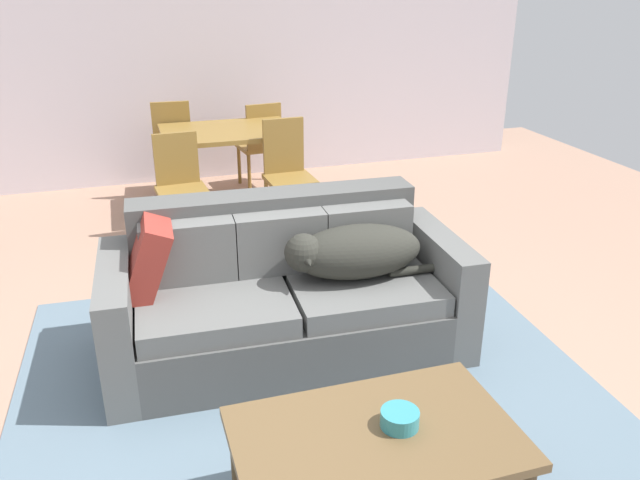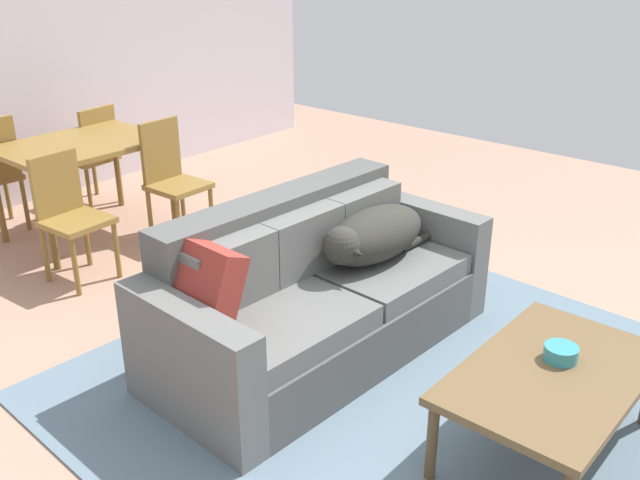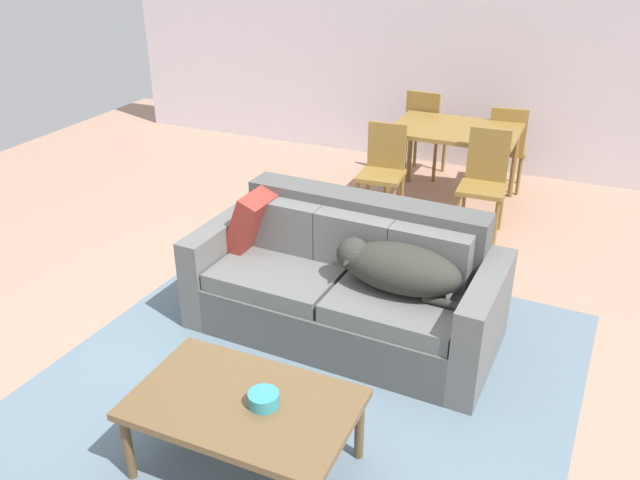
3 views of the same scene
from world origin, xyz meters
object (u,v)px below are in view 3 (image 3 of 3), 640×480
object	(u,v)px
dining_chair_near_right	(484,178)
dining_chair_far_right	(506,145)
coffee_table	(244,408)
throw_pillow_by_left_arm	(254,219)
couch	(347,285)
dog_on_left_cushion	(396,267)
dining_table	(455,136)
bowl_on_coffee_table	(264,399)
dining_chair_near_left	(383,167)
dining_chair_far_left	(424,130)

from	to	relation	value
dining_chair_near_right	dining_chair_far_right	size ratio (longest dim) A/B	1.05
coffee_table	throw_pillow_by_left_arm	bearing A→B (deg)	116.78
couch	dog_on_left_cushion	size ratio (longest dim) A/B	2.22
dining_chair_far_right	coffee_table	bearing A→B (deg)	76.57
dining_table	dining_chair_far_right	size ratio (longest dim) A/B	1.33
coffee_table	dining_chair_far_right	xyz separation A→B (m)	(0.54, 4.46, 0.09)
throw_pillow_by_left_arm	bowl_on_coffee_table	world-z (taller)	throw_pillow_by_left_arm
coffee_table	bowl_on_coffee_table	xyz separation A→B (m)	(0.11, 0.02, 0.08)
dog_on_left_cushion	dining_chair_near_right	xyz separation A→B (m)	(0.16, 2.06, -0.11)
bowl_on_coffee_table	dining_table	xyz separation A→B (m)	(0.01, 3.90, 0.21)
dog_on_left_cushion	dining_table	bearing A→B (deg)	97.99
dining_table	dining_chair_near_left	world-z (taller)	dining_chair_near_left
dining_table	dining_chair_far_left	world-z (taller)	dining_chair_far_left
couch	dining_chair_near_right	size ratio (longest dim) A/B	2.23
couch	dining_chair_far_left	world-z (taller)	dining_chair_far_left
couch	bowl_on_coffee_table	bearing A→B (deg)	-83.02
dining_chair_near_left	dining_chair_far_left	distance (m)	1.20
dining_chair_far_left	bowl_on_coffee_table	bearing A→B (deg)	99.02
throw_pillow_by_left_arm	coffee_table	xyz separation A→B (m)	(0.76, -1.50, -0.26)
dog_on_left_cushion	coffee_table	distance (m)	1.36
dining_table	dining_chair_near_right	distance (m)	0.72
dog_on_left_cushion	bowl_on_coffee_table	distance (m)	1.31
couch	coffee_table	bearing A→B (deg)	-87.37
couch	dining_table	size ratio (longest dim) A/B	1.76
throw_pillow_by_left_arm	dining_chair_far_right	size ratio (longest dim) A/B	0.48
couch	dog_on_left_cushion	bearing A→B (deg)	-15.04
coffee_table	dog_on_left_cushion	bearing A→B (deg)	74.16
throw_pillow_by_left_arm	dining_chair_far_left	world-z (taller)	dining_chair_far_left
dining_table	dining_chair_far_left	bearing A→B (deg)	127.78
couch	dining_chair_far_right	bearing A→B (deg)	82.41
dining_table	dining_chair_near_left	distance (m)	0.82
dining_table	bowl_on_coffee_table	bearing A→B (deg)	-90.11
dog_on_left_cushion	dining_chair_near_right	size ratio (longest dim) A/B	1.00
dining_table	dining_chair_far_right	bearing A→B (deg)	51.99
couch	coffee_table	size ratio (longest dim) A/B	1.87
couch	dining_chair_far_left	size ratio (longest dim) A/B	2.18
coffee_table	dining_chair_near_left	bearing A→B (deg)	96.87
coffee_table	dining_chair_far_left	size ratio (longest dim) A/B	1.16
dining_table	dining_chair_near_right	xyz separation A→B (m)	(0.41, -0.56, -0.17)
bowl_on_coffee_table	dining_chair_far_right	size ratio (longest dim) A/B	0.17
dog_on_left_cushion	coffee_table	xyz separation A→B (m)	(-0.37, -1.29, -0.23)
couch	dining_chair_near_right	world-z (taller)	dining_chair_near_right
dining_chair_near_left	dining_chair_far_right	size ratio (longest dim) A/B	0.99
couch	bowl_on_coffee_table	world-z (taller)	couch
coffee_table	dining_table	world-z (taller)	dining_table
couch	dining_chair_far_right	distance (m)	3.09
dog_on_left_cushion	dining_chair_near_right	bearing A→B (deg)	88.10
dining_table	couch	bearing A→B (deg)	-92.69
dining_chair_far_right	throw_pillow_by_left_arm	bearing A→B (deg)	59.83
bowl_on_coffee_table	couch	bearing A→B (deg)	94.52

